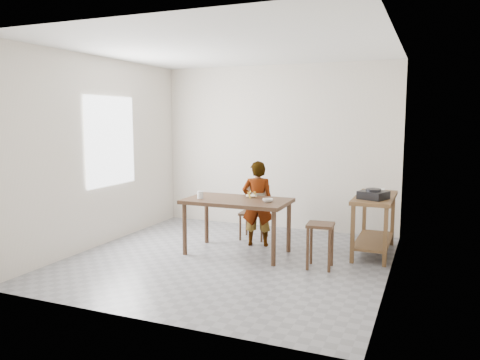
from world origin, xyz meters
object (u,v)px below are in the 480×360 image
at_px(dining_table, 237,226).
at_px(stool, 320,246).
at_px(dining_chair, 254,213).
at_px(child, 258,203).
at_px(prep_counter, 374,225).

height_order(dining_table, stool, dining_table).
relative_size(dining_chair, stool, 1.44).
xyz_separation_m(dining_table, child, (0.11, 0.49, 0.24)).
relative_size(prep_counter, stool, 2.14).
distance_m(prep_counter, child, 1.63).
distance_m(prep_counter, stool, 1.05).
bearing_deg(dining_table, dining_chair, 94.92).
distance_m(dining_chair, stool, 1.62).
xyz_separation_m(prep_counter, stool, (-0.53, -0.89, -0.12)).
distance_m(child, dining_chair, 0.44).
bearing_deg(dining_chair, prep_counter, -8.84).
bearing_deg(child, stool, 132.85).
xyz_separation_m(dining_table, prep_counter, (1.72, 0.70, 0.03)).
distance_m(dining_table, prep_counter, 1.86).
xyz_separation_m(prep_counter, child, (-1.61, -0.21, 0.22)).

